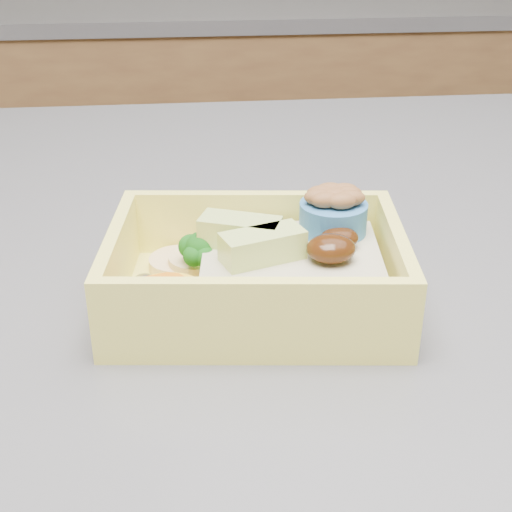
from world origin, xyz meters
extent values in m
cube|color=brown|center=(0.00, 1.20, 0.45)|extent=(3.20, 0.60, 0.90)
cube|color=#39383D|center=(0.00, 1.20, 0.92)|extent=(3.20, 0.62, 0.03)
cube|color=#39383D|center=(0.00, -0.10, 0.90)|extent=(1.24, 0.84, 0.04)
cube|color=#FFF369|center=(-0.14, -0.18, 0.92)|extent=(0.20, 0.15, 0.01)
cube|color=#FFF369|center=(-0.13, -0.12, 0.95)|extent=(0.19, 0.03, 0.05)
cube|color=#FFF369|center=(-0.14, -0.25, 0.95)|extent=(0.19, 0.03, 0.05)
cube|color=#FFF369|center=(-0.05, -0.19, 0.95)|extent=(0.02, 0.12, 0.05)
cube|color=#FFF369|center=(-0.22, -0.17, 0.95)|extent=(0.02, 0.12, 0.05)
cube|color=tan|center=(-0.11, -0.19, 0.94)|extent=(0.12, 0.11, 0.03)
ellipsoid|color=#331707|center=(-0.09, -0.20, 0.97)|extent=(0.03, 0.03, 0.02)
ellipsoid|color=#331707|center=(-0.08, -0.18, 0.96)|extent=(0.03, 0.02, 0.01)
cube|color=#C8DF74|center=(-0.13, -0.19, 0.97)|extent=(0.06, 0.04, 0.02)
cube|color=#C8DF74|center=(-0.14, -0.17, 0.97)|extent=(0.06, 0.04, 0.02)
cylinder|color=#73A458|center=(-0.17, -0.16, 0.94)|extent=(0.01, 0.01, 0.02)
sphere|color=#145914|center=(-0.17, -0.16, 0.96)|extent=(0.02, 0.02, 0.02)
sphere|color=#145914|center=(-0.16, -0.16, 0.95)|extent=(0.02, 0.02, 0.02)
sphere|color=#145914|center=(-0.18, -0.16, 0.95)|extent=(0.02, 0.02, 0.02)
sphere|color=#145914|center=(-0.17, -0.17, 0.95)|extent=(0.01, 0.01, 0.01)
sphere|color=#145914|center=(-0.17, -0.17, 0.95)|extent=(0.01, 0.01, 0.01)
sphere|color=#145914|center=(-0.17, -0.16, 0.95)|extent=(0.01, 0.01, 0.01)
cylinder|color=yellow|center=(-0.19, -0.21, 0.94)|extent=(0.05, 0.05, 0.02)
cylinder|color=orange|center=(-0.19, -0.20, 0.95)|extent=(0.02, 0.02, 0.00)
cylinder|color=orange|center=(-0.20, -0.21, 0.95)|extent=(0.02, 0.02, 0.00)
cylinder|color=tan|center=(-0.18, -0.14, 0.93)|extent=(0.04, 0.04, 0.01)
cylinder|color=tan|center=(-0.17, -0.15, 0.94)|extent=(0.04, 0.04, 0.01)
ellipsoid|color=silver|center=(-0.15, -0.14, 0.94)|extent=(0.02, 0.02, 0.02)
ellipsoid|color=silver|center=(-0.21, -0.19, 0.94)|extent=(0.02, 0.02, 0.02)
cylinder|color=teal|center=(-0.08, -0.15, 0.97)|extent=(0.05, 0.05, 0.02)
ellipsoid|color=brown|center=(-0.08, -0.15, 0.98)|extent=(0.02, 0.01, 0.01)
ellipsoid|color=brown|center=(-0.07, -0.15, 0.98)|extent=(0.02, 0.01, 0.01)
ellipsoid|color=brown|center=(-0.09, -0.15, 0.98)|extent=(0.02, 0.01, 0.01)
ellipsoid|color=brown|center=(-0.08, -0.16, 0.98)|extent=(0.02, 0.01, 0.01)
ellipsoid|color=brown|center=(-0.09, -0.16, 0.98)|extent=(0.02, 0.01, 0.01)
ellipsoid|color=brown|center=(-0.07, -0.16, 0.98)|extent=(0.02, 0.01, 0.01)
ellipsoid|color=brown|center=(-0.08, -0.14, 0.98)|extent=(0.02, 0.01, 0.01)
ellipsoid|color=brown|center=(-0.07, -0.15, 0.98)|extent=(0.02, 0.01, 0.01)
ellipsoid|color=brown|center=(-0.09, -0.15, 0.98)|extent=(0.02, 0.01, 0.01)
camera|label=1|loc=(-0.18, -0.58, 1.16)|focal=50.00mm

